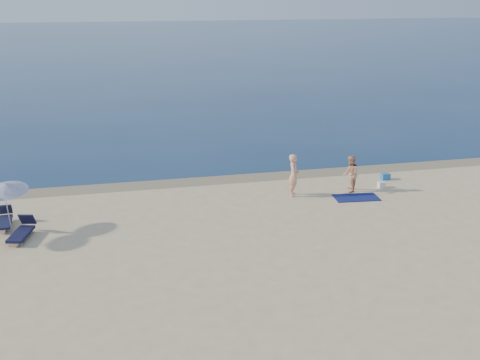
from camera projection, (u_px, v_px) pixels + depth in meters
name	position (u px, v px, depth m)	size (l,w,h in m)	color
sea	(130.00, 44.00, 104.49)	(240.00, 160.00, 0.01)	#0C254A
wet_sand_strip	(230.00, 179.00, 29.72)	(240.00, 1.60, 0.00)	#847254
person_left	(294.00, 175.00, 27.00)	(0.71, 0.46, 1.94)	#E3A07F
person_right	(351.00, 174.00, 27.62)	(0.82, 0.64, 1.69)	tan
beach_towel	(356.00, 198.00, 26.97)	(1.97, 1.09, 0.03)	#0F154E
white_bag	(381.00, 185.00, 28.36)	(0.32, 0.27, 0.27)	silver
blue_cooler	(385.00, 177.00, 29.57)	(0.42, 0.30, 0.30)	#2164B3
umbrella_near	(7.00, 187.00, 22.76)	(1.84, 1.86, 2.09)	silver
lounger_left	(4.00, 220.00, 23.66)	(0.60, 1.67, 0.73)	#151A3A
lounger_right	(22.00, 231.00, 22.50)	(0.98, 1.83, 0.77)	#131434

